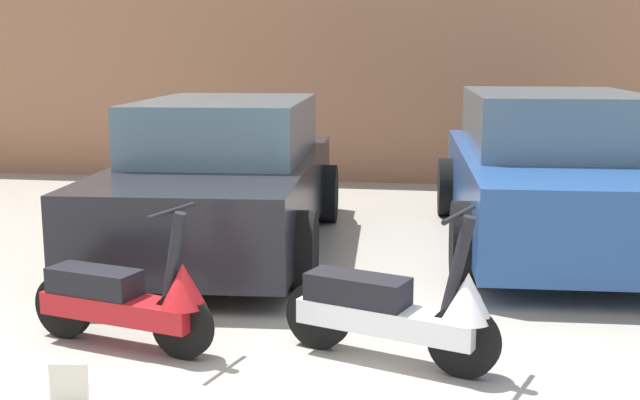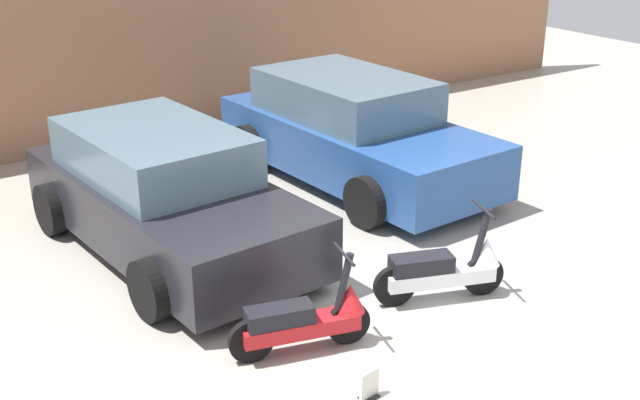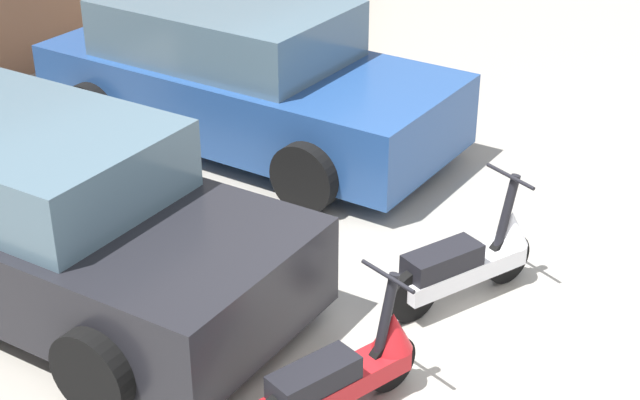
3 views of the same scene
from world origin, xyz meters
TOP-DOWN VIEW (x-y plane):
  - ground_plane at (0.00, 0.00)m, footprint 28.00×28.00m
  - wall_back at (0.00, 7.72)m, footprint 19.60×0.12m
  - scooter_front_left at (-0.99, 0.85)m, footprint 1.32×0.60m
  - scooter_front_right at (0.71, 0.87)m, footprint 1.35×0.70m
  - car_rear_left at (-1.15, 3.60)m, footprint 2.26×4.29m
  - car_rear_center at (2.00, 4.25)m, footprint 2.29×4.45m
  - placard_near_left_scooter at (-0.96, -0.05)m, footprint 0.20×0.14m

SIDE VIEW (x-z plane):
  - ground_plane at x=0.00m, z-range 0.00..0.00m
  - placard_near_left_scooter at x=-0.96m, z-range -0.02..0.24m
  - scooter_front_left at x=-0.99m, z-range -0.14..0.80m
  - scooter_front_right at x=0.71m, z-range -0.14..0.84m
  - car_rear_left at x=-1.15m, z-range -0.03..1.38m
  - car_rear_center at x=2.00m, z-range -0.03..1.45m
  - wall_back at x=0.00m, z-range 0.00..3.43m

